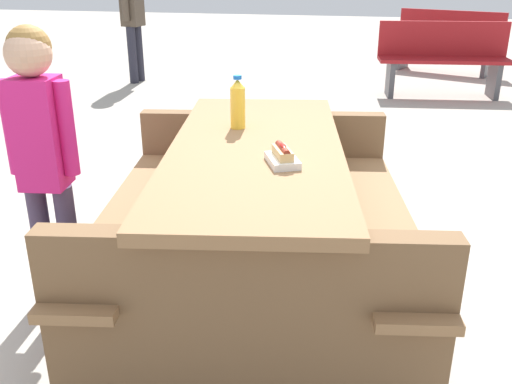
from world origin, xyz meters
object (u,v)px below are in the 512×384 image
(bystander_adult, at_px, (132,2))
(soda_bottle, at_px, (238,104))
(park_bench_mid, at_px, (447,40))
(hotdog_tray, at_px, (283,157))
(park_bench_near, at_px, (443,57))
(picnic_table, at_px, (256,208))
(child_in_coat, at_px, (40,134))

(bystander_adult, bearing_deg, soda_bottle, 29.04)
(soda_bottle, bearing_deg, park_bench_mid, 165.62)
(hotdog_tray, relative_size, park_bench_near, 0.14)
(picnic_table, relative_size, bystander_adult, 1.26)
(soda_bottle, height_order, park_bench_near, soda_bottle)
(child_in_coat, height_order, park_bench_near, child_in_coat)
(park_bench_near, bearing_deg, bystander_adult, -90.20)
(child_in_coat, distance_m, bystander_adult, 5.29)
(hotdog_tray, distance_m, child_in_coat, 1.06)
(child_in_coat, xyz_separation_m, park_bench_near, (-4.98, 2.13, -0.36))
(picnic_table, xyz_separation_m, park_bench_near, (-4.74, 1.23, 0.00))
(bystander_adult, bearing_deg, child_in_coat, 19.19)
(picnic_table, xyz_separation_m, child_in_coat, (0.24, -0.90, 0.37))
(picnic_table, distance_m, park_bench_near, 4.89)
(park_bench_near, height_order, bystander_adult, bystander_adult)
(soda_bottle, xyz_separation_m, hotdog_tray, (0.48, 0.30, -0.09))
(park_bench_mid, distance_m, bystander_adult, 4.42)
(picnic_table, xyz_separation_m, soda_bottle, (-0.26, -0.15, 0.42))
(soda_bottle, xyz_separation_m, child_in_coat, (0.50, -0.76, -0.06))
(soda_bottle, xyz_separation_m, bystander_adult, (-4.49, -2.50, 0.15))
(soda_bottle, height_order, hotdog_tray, soda_bottle)
(child_in_coat, relative_size, bystander_adult, 0.80)
(bystander_adult, bearing_deg, picnic_table, 29.07)
(picnic_table, relative_size, soda_bottle, 7.82)
(hotdog_tray, bearing_deg, picnic_table, -145.09)
(park_bench_mid, bearing_deg, child_in_coat, -19.36)
(hotdog_tray, xyz_separation_m, bystander_adult, (-4.98, -2.80, 0.24))
(park_bench_mid, relative_size, bystander_adult, 0.97)
(soda_bottle, distance_m, park_bench_mid, 6.34)
(soda_bottle, distance_m, hotdog_tray, 0.58)
(park_bench_near, bearing_deg, park_bench_mid, 173.33)
(picnic_table, height_order, hotdog_tray, hotdog_tray)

